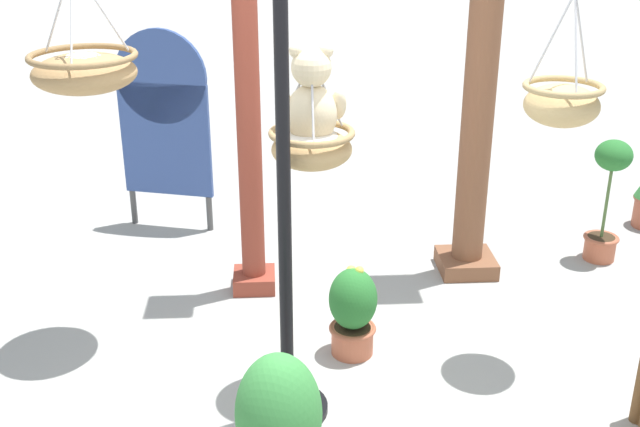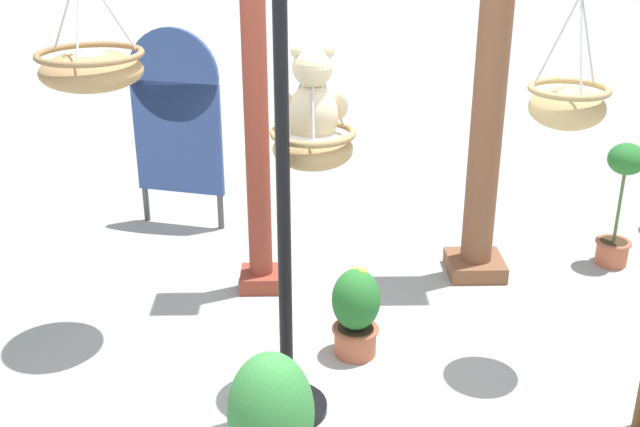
{
  "view_description": "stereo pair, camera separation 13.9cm",
  "coord_description": "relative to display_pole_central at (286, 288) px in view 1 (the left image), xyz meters",
  "views": [
    {
      "loc": [
        -0.25,
        -3.59,
        2.72
      ],
      "look_at": [
        -0.02,
        0.1,
        1.14
      ],
      "focal_mm": 44.27,
      "sensor_mm": 36.0,
      "label": 1
    },
    {
      "loc": [
        -0.11,
        -3.6,
        2.72
      ],
      "look_at": [
        -0.02,
        0.1,
        1.14
      ],
      "focal_mm": 44.27,
      "sensor_mm": 36.0,
      "label": 2
    }
  ],
  "objects": [
    {
      "name": "hanging_basket_right_low",
      "position": [
        1.51,
        0.45,
        0.84
      ],
      "size": [
        0.43,
        0.43,
        0.72
      ],
      "color": "tan"
    },
    {
      "name": "hanging_basket_with_teddy",
      "position": [
        0.15,
        0.25,
        0.68
      ],
      "size": [
        0.44,
        0.44,
        0.57
      ],
      "color": "tan"
    },
    {
      "name": "teddy_bear",
      "position": [
        0.15,
        0.27,
        0.91
      ],
      "size": [
        0.36,
        0.33,
        0.52
      ],
      "color": "beige"
    },
    {
      "name": "potted_plant_conical_shrub",
      "position": [
        2.45,
        1.76,
        -0.25
      ],
      "size": [
        0.27,
        0.27,
        0.96
      ],
      "color": "#BC6042",
      "rests_on": "ground"
    },
    {
      "name": "greenhouse_pillar_left",
      "position": [
        1.38,
        1.63,
        0.64
      ],
      "size": [
        0.43,
        0.43,
        2.92
      ],
      "color": "brown",
      "rests_on": "ground"
    },
    {
      "name": "display_sign_board",
      "position": [
        -0.92,
        2.59,
        0.2
      ],
      "size": [
        0.74,
        0.24,
        1.67
      ],
      "color": "#334C8C",
      "rests_on": "ground"
    },
    {
      "name": "potted_plant_bushy_green",
      "position": [
        0.41,
        0.56,
        -0.48
      ],
      "size": [
        0.3,
        0.3,
        0.59
      ],
      "color": "#BC6042",
      "rests_on": "ground"
    },
    {
      "name": "hanging_basket_left_high",
      "position": [
        -1.1,
        0.85,
        0.96
      ],
      "size": [
        0.61,
        0.61,
        0.7
      ],
      "color": "#A37F51"
    },
    {
      "name": "greenhouse_pillar_right",
      "position": [
        -0.21,
        1.45,
        0.52
      ],
      "size": [
        0.31,
        0.31,
        2.67
      ],
      "color": "brown",
      "rests_on": "ground"
    },
    {
      "name": "display_pole_central",
      "position": [
        0.0,
        0.0,
        0.0
      ],
      "size": [
        0.44,
        0.44,
        2.47
      ],
      "color": "black",
      "rests_on": "ground"
    },
    {
      "name": "ground_plane",
      "position": [
        0.2,
        -0.01,
        -0.77
      ],
      "size": [
        40.0,
        40.0,
        0.0
      ],
      "primitive_type": "plane",
      "color": "#9E9E99"
    }
  ]
}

